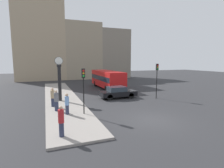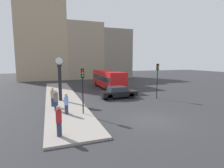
{
  "view_description": "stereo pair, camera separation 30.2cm",
  "coord_description": "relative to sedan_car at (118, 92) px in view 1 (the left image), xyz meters",
  "views": [
    {
      "loc": [
        -7.48,
        -10.73,
        4.44
      ],
      "look_at": [
        -0.93,
        6.37,
        2.02
      ],
      "focal_mm": 28.0,
      "sensor_mm": 36.0,
      "label": 1
    },
    {
      "loc": [
        -7.2,
        -10.84,
        4.44
      ],
      "look_at": [
        -0.93,
        6.37,
        2.02
      ],
      "focal_mm": 28.0,
      "sensor_mm": 36.0,
      "label": 2
    }
  ],
  "objects": [
    {
      "name": "ground_plane",
      "position": [
        -0.53,
        -8.27,
        -0.72
      ],
      "size": [
        120.0,
        120.0,
        0.0
      ],
      "primitive_type": "plane",
      "color": "#2D2D30"
    },
    {
      "name": "sidewalk_corner",
      "position": [
        -6.34,
        2.93,
        -0.64
      ],
      "size": [
        3.66,
        26.4,
        0.15
      ],
      "primitive_type": "cube",
      "color": "gray",
      "rests_on": "ground_plane"
    },
    {
      "name": "building_row",
      "position": [
        -1.96,
        24.78,
        7.43
      ],
      "size": [
        27.26,
        5.0,
        19.54
      ],
      "color": "tan",
      "rests_on": "ground_plane"
    },
    {
      "name": "sedan_car",
      "position": [
        0.0,
        0.0,
        0.0
      ],
      "size": [
        4.32,
        1.79,
        1.41
      ],
      "color": "black",
      "rests_on": "ground_plane"
    },
    {
      "name": "bus_distant",
      "position": [
        1.33,
        7.63,
        0.9
      ],
      "size": [
        2.62,
        9.67,
        2.83
      ],
      "color": "red",
      "rests_on": "ground_plane"
    },
    {
      "name": "traffic_light_near",
      "position": [
        -5.19,
        -5.19,
        2.08
      ],
      "size": [
        0.26,
        0.24,
        3.7
      ],
      "color": "black",
      "rests_on": "sidewalk_corner"
    },
    {
      "name": "traffic_light_far",
      "position": [
        4.22,
        -1.81,
        2.22
      ],
      "size": [
        0.26,
        0.24,
        4.12
      ],
      "color": "black",
      "rests_on": "ground_plane"
    },
    {
      "name": "street_clock",
      "position": [
        -6.61,
        0.48,
        1.71
      ],
      "size": [
        0.85,
        0.46,
        4.74
      ],
      "color": "black",
      "rests_on": "sidewalk_corner"
    },
    {
      "name": "pedestrian_blue_stripe",
      "position": [
        -6.49,
        -4.88,
        0.3
      ],
      "size": [
        0.34,
        0.34,
        1.72
      ],
      "color": "#2D334C",
      "rests_on": "sidewalk_corner"
    },
    {
      "name": "pedestrian_tan_coat",
      "position": [
        -7.47,
        -1.89,
        0.33
      ],
      "size": [
        0.37,
        0.37,
        1.79
      ],
      "color": "#2D334C",
      "rests_on": "sidewalk_corner"
    },
    {
      "name": "pedestrian_grey_jacket",
      "position": [
        -7.23,
        -3.53,
        0.33
      ],
      "size": [
        0.38,
        0.38,
        1.81
      ],
      "color": "#2D334C",
      "rests_on": "sidewalk_corner"
    },
    {
      "name": "pedestrian_red_top",
      "position": [
        -7.3,
        -9.07,
        0.34
      ],
      "size": [
        0.33,
        0.33,
        1.8
      ],
      "color": "#2D334C",
      "rests_on": "sidewalk_corner"
    }
  ]
}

